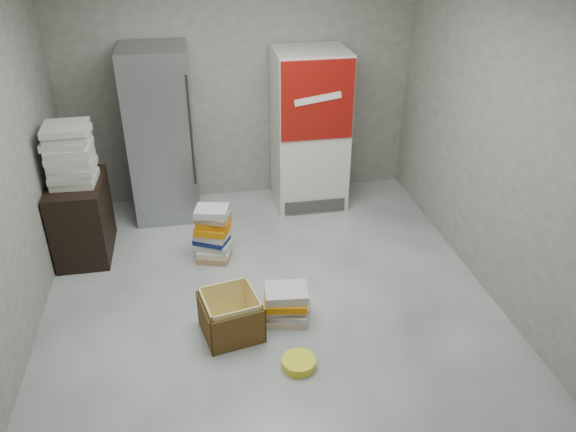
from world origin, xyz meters
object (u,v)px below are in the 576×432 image
Objects in this scene: steel_fridge at (162,135)px; cardboard_box at (231,318)px; phonebook_stack_main at (213,234)px; wood_shelf at (82,218)px; coke_cooler at (310,130)px.

steel_fridge is 3.50× the size of cardboard_box.
steel_fridge is at bearing 131.37° from phonebook_stack_main.
wood_shelf is at bearing 120.35° from cardboard_box.
phonebook_stack_main is at bearing -67.69° from steel_fridge.
phonebook_stack_main is 1.08× the size of cardboard_box.
steel_fridge is 1.06× the size of coke_cooler.
wood_shelf is 1.36× the size of phonebook_stack_main.
coke_cooler is 2.25× the size of wood_shelf.
coke_cooler is at bearing 51.59° from cardboard_box.
steel_fridge is at bearing 179.82° from coke_cooler.
wood_shelf is at bearing -176.78° from phonebook_stack_main.
cardboard_box is at bearing -67.64° from phonebook_stack_main.
phonebook_stack_main is at bearing -137.86° from coke_cooler.
coke_cooler reaches higher than wood_shelf.
phonebook_stack_main reaches higher than cardboard_box.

